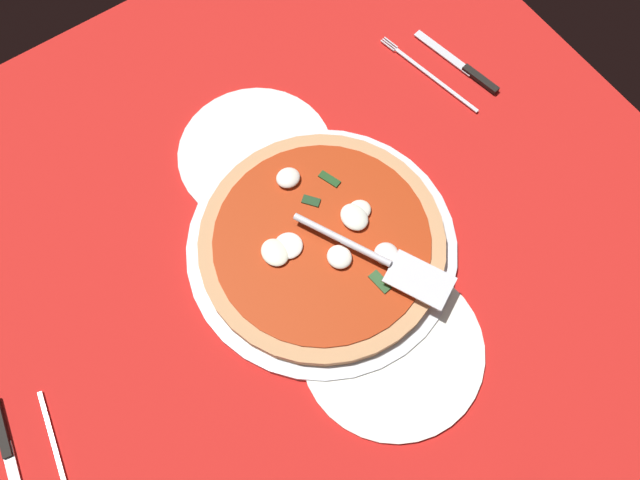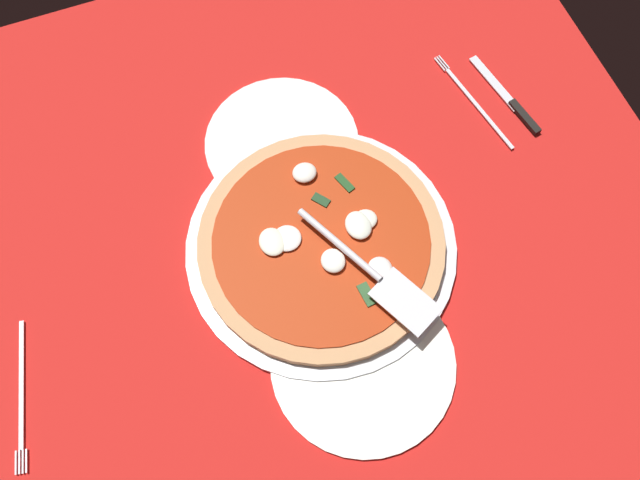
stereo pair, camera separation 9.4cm
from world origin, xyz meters
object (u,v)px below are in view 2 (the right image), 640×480
object	(u,v)px
dinner_plate_left	(282,143)
place_setting_near	(0,386)
dinner_plate_right	(363,363)
pizza_server	(371,272)
pizza	(320,240)
place_setting_far	(492,103)

from	to	relation	value
dinner_plate_left	place_setting_near	xyz separation A→B (cm)	(22.09, -48.07, -0.15)
dinner_plate_right	pizza_server	world-z (taller)	pizza_server
pizza	pizza_server	world-z (taller)	pizza_server
pizza	pizza_server	size ratio (longest dim) A/B	1.55
dinner_plate_right	place_setting_far	world-z (taller)	place_setting_far
dinner_plate_left	pizza_server	world-z (taller)	pizza_server
dinner_plate_right	pizza_server	size ratio (longest dim) A/B	1.10
place_setting_near	place_setting_far	bearing A→B (deg)	113.01
place_setting_near	place_setting_far	distance (cm)	83.93
place_setting_far	pizza	bearing A→B (deg)	100.63
pizza_server	dinner_plate_right	bearing A→B (deg)	-52.45
dinner_plate_left	pizza	bearing A→B (deg)	-1.68
dinner_plate_left	pizza_server	bearing A→B (deg)	8.24
pizza	place_setting_far	world-z (taller)	pizza
place_setting_far	dinner_plate_left	bearing A→B (deg)	71.31
dinner_plate_left	pizza	xyz separation A→B (cm)	(18.28, -0.54, 1.87)
dinner_plate_right	pizza_server	bearing A→B (deg)	153.71
pizza	place_setting_far	bearing A→B (deg)	111.04
pizza_server	place_setting_near	distance (cm)	52.23
place_setting_near	dinner_plate_left	bearing A→B (deg)	125.92
pizza	dinner_plate_left	bearing A→B (deg)	178.32
dinner_plate_left	pizza_server	distance (cm)	26.85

